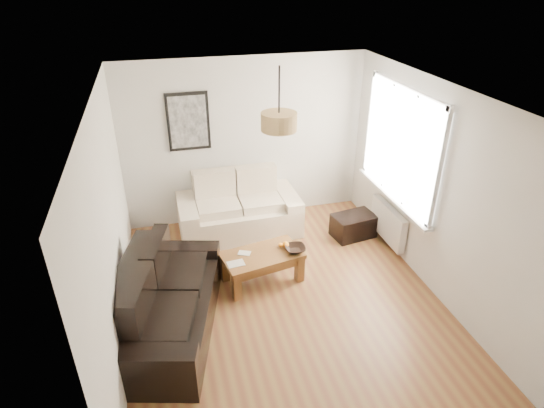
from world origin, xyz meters
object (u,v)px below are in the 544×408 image
object	(u,v)px
loveseat_cream	(238,205)
sofa_leather	(166,299)
coffee_table	(262,267)
ottoman	(353,226)

from	to	relation	value
loveseat_cream	sofa_leather	xyz separation A→B (m)	(-1.20, -1.96, -0.02)
coffee_table	loveseat_cream	bearing A→B (deg)	92.27
loveseat_cream	coffee_table	xyz separation A→B (m)	(0.05, -1.34, -0.25)
coffee_table	ottoman	bearing A→B (deg)	23.91
sofa_leather	coffee_table	distance (m)	1.42
loveseat_cream	ottoman	size ratio (longest dim) A/B	2.90
loveseat_cream	ottoman	xyz separation A→B (m)	(1.68, -0.62, -0.28)
loveseat_cream	coffee_table	size ratio (longest dim) A/B	1.79
loveseat_cream	sofa_leather	bearing A→B (deg)	-122.12
sofa_leather	ottoman	world-z (taller)	sofa_leather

